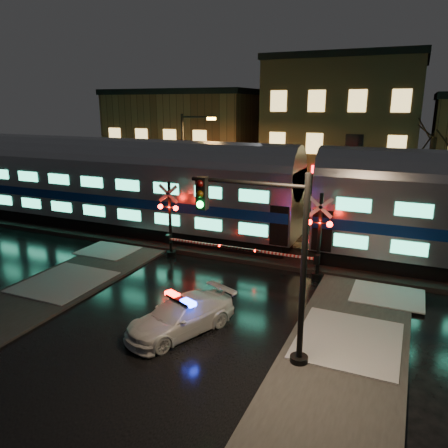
{
  "coord_description": "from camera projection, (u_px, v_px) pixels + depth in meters",
  "views": [
    {
      "loc": [
        8.02,
        -17.35,
        8.17
      ],
      "look_at": [
        -0.72,
        2.5,
        2.2
      ],
      "focal_mm": 35.0,
      "sensor_mm": 36.0,
      "label": 1
    }
  ],
  "objects": [
    {
      "name": "ground",
      "position": [
        217.0,
        283.0,
        20.59
      ],
      "size": [
        120.0,
        120.0,
        0.0
      ],
      "primitive_type": "plane",
      "color": "black",
      "rests_on": "ground"
    },
    {
      "name": "ballast",
      "position": [
        253.0,
        250.0,
        24.97
      ],
      "size": [
        90.0,
        4.2,
        0.24
      ],
      "primitive_type": "cube",
      "color": "black",
      "rests_on": "ground"
    },
    {
      "name": "sidewalk_left",
      "position": [
        11.0,
        310.0,
        17.81
      ],
      "size": [
        4.0,
        20.0,
        0.12
      ],
      "primitive_type": "cube",
      "color": "#2D2D2D",
      "rests_on": "ground"
    },
    {
      "name": "sidewalk_right",
      "position": [
        333.0,
        391.0,
        12.76
      ],
      "size": [
        4.0,
        20.0,
        0.12
      ],
      "primitive_type": "cube",
      "color": "#2D2D2D",
      "rests_on": "ground"
    },
    {
      "name": "building_left",
      "position": [
        190.0,
        142.0,
        43.86
      ],
      "size": [
        14.0,
        10.0,
        9.0
      ],
      "primitive_type": "cube",
      "color": "brown",
      "rests_on": "ground"
    },
    {
      "name": "building_mid",
      "position": [
        344.0,
        133.0,
        38.14
      ],
      "size": [
        12.0,
        11.0,
        11.5
      ],
      "primitive_type": "cube",
      "color": "brown",
      "rests_on": "ground"
    },
    {
      "name": "train",
      "position": [
        308.0,
        198.0,
        22.92
      ],
      "size": [
        51.0,
        3.12,
        5.92
      ],
      "color": "black",
      "rests_on": "ballast"
    },
    {
      "name": "police_car",
      "position": [
        181.0,
        316.0,
        16.04
      ],
      "size": [
        3.38,
        4.73,
        1.43
      ],
      "rotation": [
        0.0,
        0.0,
        -0.41
      ],
      "color": "silver",
      "rests_on": "ground"
    },
    {
      "name": "crossing_signal_right",
      "position": [
        311.0,
        244.0,
        20.66
      ],
      "size": [
        5.98,
        0.66,
        4.24
      ],
      "color": "black",
      "rests_on": "ground"
    },
    {
      "name": "crossing_signal_left",
      "position": [
        175.0,
        227.0,
        23.53
      ],
      "size": [
        5.95,
        0.66,
        4.21
      ],
      "color": "black",
      "rests_on": "ground"
    },
    {
      "name": "traffic_light",
      "position": [
        272.0,
        264.0,
        13.63
      ],
      "size": [
        4.05,
        0.72,
        6.27
      ],
      "rotation": [
        0.0,
        0.0,
        0.17
      ],
      "color": "black",
      "rests_on": "ground"
    },
    {
      "name": "streetlight",
      "position": [
        187.0,
        162.0,
        29.86
      ],
      "size": [
        2.52,
        0.26,
        7.54
      ],
      "color": "black",
      "rests_on": "ground"
    }
  ]
}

